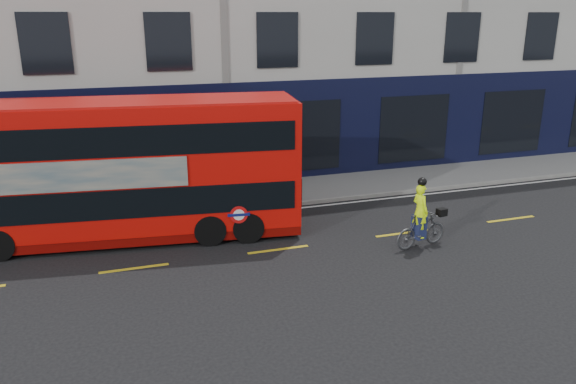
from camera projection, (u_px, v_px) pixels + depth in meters
name	position (u px, v px, depth m)	size (l,w,h in m)	color
ground	(295.00, 271.00, 14.68)	(120.00, 120.00, 0.00)	black
pavement	(238.00, 196.00, 20.55)	(60.00, 3.00, 0.12)	slate
kerb	(248.00, 209.00, 19.19)	(60.00, 0.12, 0.13)	gray
road_edge_line	(250.00, 213.00, 18.94)	(58.00, 0.10, 0.01)	silver
lane_dashes	(278.00, 250.00, 16.04)	(58.00, 0.12, 0.01)	gold
bus	(124.00, 170.00, 16.30)	(10.43, 3.59, 4.12)	red
cyclist	(421.00, 224.00, 16.03)	(1.76, 0.75, 2.10)	#46474B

